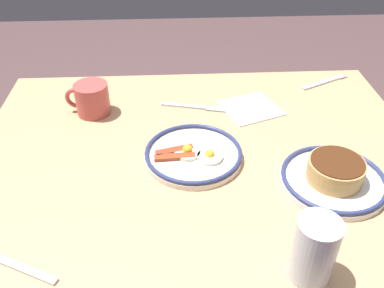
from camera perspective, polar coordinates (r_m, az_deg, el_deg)
The scene contains 9 objects.
dining_table at distance 1.07m, azimuth 1.15°, elevation -5.45°, with size 1.12×0.89×0.73m.
plate_near_main at distance 1.01m, azimuth 0.19°, elevation -1.52°, with size 0.24×0.24×0.04m.
plate_center_pancakes at distance 0.98m, azimuth 18.74°, elevation -4.18°, with size 0.23×0.23×0.06m.
coffee_mug at distance 1.20m, azimuth -13.52°, elevation 6.04°, with size 0.12×0.09×0.09m.
drinking_glass at distance 0.77m, azimuth 16.20°, elevation -14.03°, with size 0.08×0.08×0.13m.
paper_napkin at distance 1.21m, azimuth 8.00°, elevation 4.82°, with size 0.15×0.14×0.00m, color white.
fork_near at distance 0.85m, azimuth -22.96°, elevation -14.94°, with size 0.17×0.10×0.01m.
fork_far at distance 1.40m, azimuth 17.62°, elevation 8.06°, with size 0.17×0.10×0.01m.
butter_knife at distance 1.21m, azimuth 0.98°, elevation 5.01°, with size 0.22×0.07×0.01m.
Camera 1 is at (0.06, 0.80, 1.36)m, focal length 39.21 mm.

